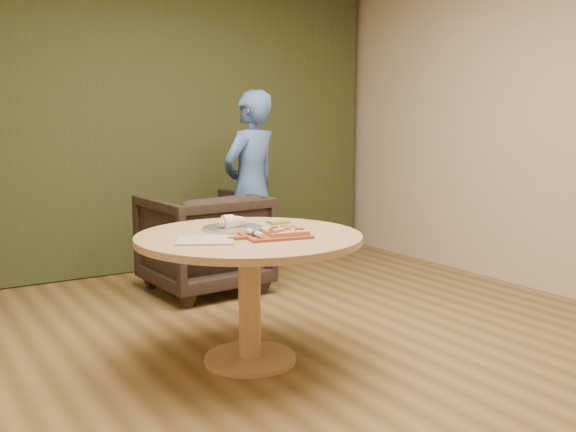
% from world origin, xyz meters
% --- Properties ---
extents(room_shell, '(5.04, 6.04, 2.84)m').
position_xyz_m(room_shell, '(0.00, 0.00, 1.40)').
color(room_shell, olive).
rests_on(room_shell, ground).
extents(curtain, '(4.80, 0.14, 2.78)m').
position_xyz_m(curtain, '(0.00, 2.90, 1.40)').
color(curtain, '#2C3317').
rests_on(curtain, ground).
extents(pedestal_table, '(1.28, 1.28, 0.75)m').
position_xyz_m(pedestal_table, '(-0.27, 0.36, 0.61)').
color(pedestal_table, tan).
rests_on(pedestal_table, ground).
extents(pizza_paddle, '(0.47, 0.34, 0.01)m').
position_xyz_m(pizza_paddle, '(-0.19, 0.22, 0.76)').
color(pizza_paddle, brown).
rests_on(pizza_paddle, pedestal_table).
extents(flatbread_pizza, '(0.26, 0.26, 0.04)m').
position_xyz_m(flatbread_pizza, '(-0.13, 0.21, 0.78)').
color(flatbread_pizza, tan).
rests_on(flatbread_pizza, pizza_paddle).
extents(cutlery_roll, '(0.04, 0.20, 0.03)m').
position_xyz_m(cutlery_roll, '(-0.30, 0.22, 0.78)').
color(cutlery_roll, beige).
rests_on(cutlery_roll, pizza_paddle).
extents(newspaper, '(0.38, 0.36, 0.01)m').
position_xyz_m(newspaper, '(-0.56, 0.30, 0.76)').
color(newspaper, silver).
rests_on(newspaper, pedestal_table).
extents(serving_tray, '(0.36, 0.36, 0.02)m').
position_xyz_m(serving_tray, '(-0.27, 0.56, 0.76)').
color(serving_tray, silver).
rests_on(serving_tray, pedestal_table).
extents(bread_roll, '(0.19, 0.09, 0.09)m').
position_xyz_m(bread_roll, '(-0.28, 0.56, 0.79)').
color(bread_roll, '#DFBB88').
rests_on(bread_roll, serving_tray).
extents(green_packet, '(0.13, 0.11, 0.02)m').
position_xyz_m(green_packet, '(0.06, 0.59, 0.76)').
color(green_packet, '#5C6C30').
rests_on(green_packet, pedestal_table).
extents(armchair, '(0.91, 0.86, 0.89)m').
position_xyz_m(armchair, '(0.16, 1.92, 0.44)').
color(armchair, black).
rests_on(armchair, ground).
extents(person_standing, '(0.69, 0.57, 1.63)m').
position_xyz_m(person_standing, '(0.64, 1.98, 0.82)').
color(person_standing, '#3E5D9C').
rests_on(person_standing, ground).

